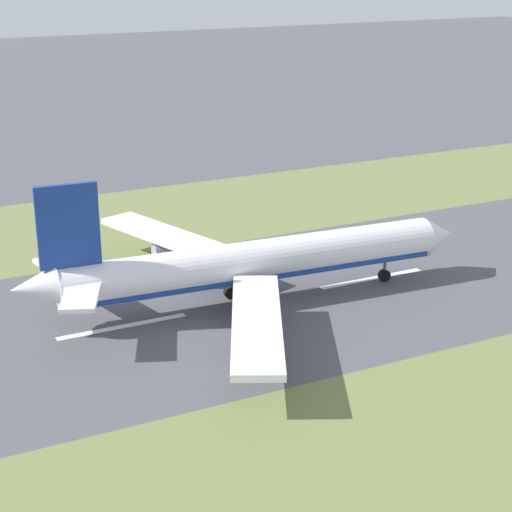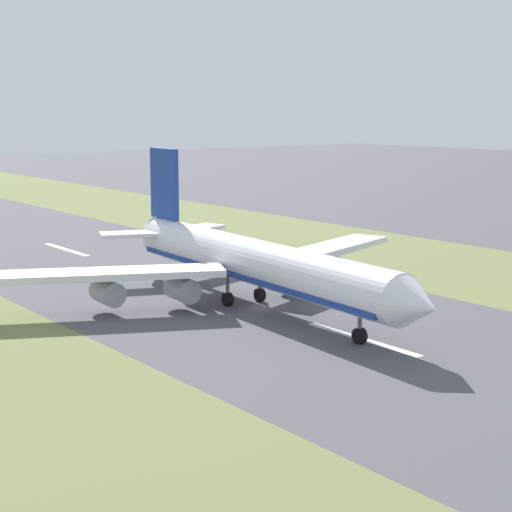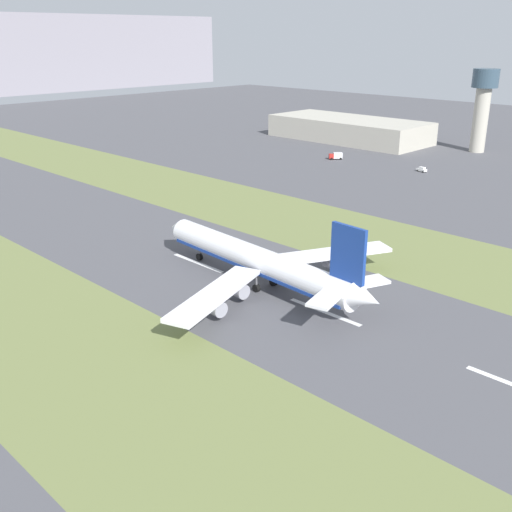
{
  "view_description": "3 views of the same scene",
  "coord_description": "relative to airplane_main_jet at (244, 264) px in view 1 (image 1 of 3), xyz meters",
  "views": [
    {
      "loc": [
        102.19,
        -50.97,
        48.23
      ],
      "look_at": [
        0.25,
        -0.61,
        7.0
      ],
      "focal_mm": 60.0,
      "sensor_mm": 36.0,
      "label": 1
    },
    {
      "loc": [
        67.31,
        88.3,
        26.11
      ],
      "look_at": [
        0.25,
        -0.61,
        7.0
      ],
      "focal_mm": 60.0,
      "sensor_mm": 36.0,
      "label": 2
    },
    {
      "loc": [
        -89.46,
        -88.14,
        53.78
      ],
      "look_at": [
        0.25,
        -0.61,
        7.0
      ],
      "focal_mm": 42.0,
      "sensor_mm": 36.0,
      "label": 3
    }
  ],
  "objects": [
    {
      "name": "airplane_main_jet",
      "position": [
        0.0,
        0.0,
        0.0
      ],
      "size": [
        64.01,
        67.21,
        20.2
      ],
      "color": "white",
      "rests_on": "ground"
    },
    {
      "name": "grass_median_east",
      "position": [
        44.87,
        2.51,
        -6.02
      ],
      "size": [
        40.0,
        600.0,
        0.01
      ],
      "primitive_type": "cube",
      "color": "olive",
      "rests_on": "ground"
    },
    {
      "name": "grass_median_west",
      "position": [
        -45.13,
        2.51,
        -6.02
      ],
      "size": [
        40.0,
        600.0,
        0.01
      ],
      "primitive_type": "cube",
      "color": "olive",
      "rests_on": "ground"
    },
    {
      "name": "centreline_dash_mid",
      "position": [
        -0.13,
        -18.1,
        -6.01
      ],
      "size": [
        1.2,
        18.0,
        0.01
      ],
      "primitive_type": "cube",
      "color": "silver",
      "rests_on": "ground"
    },
    {
      "name": "centreline_dash_far",
      "position": [
        -0.13,
        21.9,
        -6.01
      ],
      "size": [
        1.2,
        18.0,
        0.01
      ],
      "primitive_type": "cube",
      "color": "silver",
      "rests_on": "ground"
    },
    {
      "name": "ground_plane",
      "position": [
        -0.13,
        2.51,
        -6.02
      ],
      "size": [
        800.0,
        800.0,
        0.0
      ],
      "primitive_type": "plane",
      "color": "#4C4C51"
    }
  ]
}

